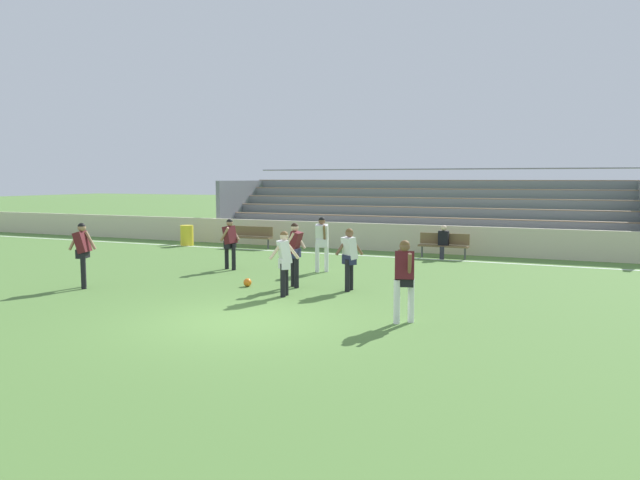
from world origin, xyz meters
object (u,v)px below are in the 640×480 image
object	(u,v)px
bench_near_wall_gap	(252,235)
player_white_overlapping	(284,258)
player_dark_wide_left	(404,274)
bench_centre_sideline	(444,243)
spectator_seated	(443,239)
player_white_deep_cover	(349,254)
player_dark_pressing_high	(295,249)
bleacher_stand	(416,210)
player_dark_challenging	(230,240)
soccer_ball	(247,282)
player_dark_on_ball	(83,249)
player_white_wide_right	(322,239)
trash_bin	(187,235)

from	to	relation	value
bench_near_wall_gap	player_white_overlapping	world-z (taller)	player_white_overlapping
bench_near_wall_gap	player_dark_wide_left	xyz separation A→B (m)	(9.35, -10.20, 0.45)
bench_near_wall_gap	bench_centre_sideline	distance (m)	7.96
spectator_seated	player_white_deep_cover	xyz separation A→B (m)	(-0.86, -7.25, 0.25)
player_dark_pressing_high	bleacher_stand	bearing A→B (deg)	89.32
player_dark_wide_left	player_dark_challenging	xyz separation A→B (m)	(-7.01, 4.73, -0.04)
spectator_seated	player_white_overlapping	distance (m)	8.81
bench_near_wall_gap	player_white_deep_cover	bearing A→B (deg)	-46.06
player_dark_challenging	player_dark_wide_left	bearing A→B (deg)	-34.01
player_white_deep_cover	player_dark_challenging	xyz separation A→B (m)	(-4.76, 1.90, -0.00)
player_white_overlapping	soccer_ball	world-z (taller)	player_white_overlapping
bench_near_wall_gap	player_dark_challenging	world-z (taller)	player_dark_challenging
player_dark_on_ball	player_dark_pressing_high	bearing A→B (deg)	24.72
bench_near_wall_gap	player_white_deep_cover	distance (m)	10.24
spectator_seated	player_dark_challenging	xyz separation A→B (m)	(-5.63, -5.35, 0.25)
bench_near_wall_gap	soccer_ball	distance (m)	9.04
bench_near_wall_gap	player_white_wide_right	size ratio (longest dim) A/B	1.06
bleacher_stand	player_dark_wide_left	xyz separation A→B (m)	(3.61, -14.78, -0.47)
player_dark_on_ball	player_white_deep_cover	distance (m)	7.01
player_dark_challenging	player_dark_on_ball	bearing A→B (deg)	-112.69
player_dark_pressing_high	soccer_ball	bearing A→B (deg)	-160.64
player_dark_wide_left	player_dark_challenging	bearing A→B (deg)	145.99
bench_near_wall_gap	player_dark_on_ball	distance (m)	9.82
bench_centre_sideline	player_dark_challenging	bearing A→B (deg)	-135.83
spectator_seated	soccer_ball	xyz separation A→B (m)	(-3.57, -7.77, -0.59)
bench_near_wall_gap	spectator_seated	xyz separation A→B (m)	(7.96, -0.12, 0.16)
spectator_seated	player_white_wide_right	size ratio (longest dim) A/B	0.71
player_white_overlapping	player_dark_pressing_high	bearing A→B (deg)	104.26
bench_centre_sideline	player_white_wide_right	xyz separation A→B (m)	(-2.76, -4.75, 0.47)
bleacher_stand	player_white_deep_cover	world-z (taller)	bleacher_stand
player_dark_pressing_high	player_white_overlapping	bearing A→B (deg)	-75.74
trash_bin	player_white_wide_right	xyz separation A→B (m)	(8.31, -4.51, 0.58)
bench_near_wall_gap	spectator_seated	world-z (taller)	spectator_seated
trash_bin	player_white_deep_cover	world-z (taller)	player_white_deep_cover
player_dark_on_ball	player_white_deep_cover	bearing A→B (deg)	20.28
bleacher_stand	player_white_overlapping	size ratio (longest dim) A/B	11.25
spectator_seated	player_dark_pressing_high	bearing A→B (deg)	-107.88
player_dark_wide_left	player_dark_challenging	distance (m)	8.46
bleacher_stand	bench_near_wall_gap	distance (m)	7.40
player_dark_pressing_high	player_dark_on_ball	world-z (taller)	player_dark_on_ball
spectator_seated	player_dark_challenging	distance (m)	7.77
bench_near_wall_gap	bench_centre_sideline	xyz separation A→B (m)	(7.96, 0.00, 0.00)
trash_bin	player_white_overlapping	distance (m)	12.35
player_dark_wide_left	player_white_wide_right	size ratio (longest dim) A/B	0.98
bench_centre_sideline	trash_bin	bearing A→B (deg)	-178.76
player_dark_challenging	player_white_overlapping	bearing A→B (deg)	-42.04
bleacher_stand	player_white_overlapping	world-z (taller)	bleacher_stand
spectator_seated	trash_bin	bearing A→B (deg)	-179.36
bench_near_wall_gap	trash_bin	bearing A→B (deg)	-175.58
player_dark_wide_left	player_dark_challenging	world-z (taller)	player_dark_wide_left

